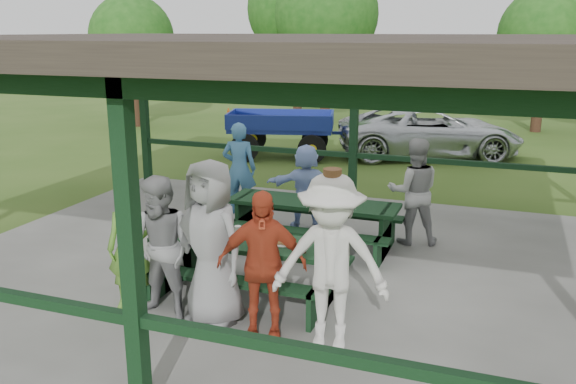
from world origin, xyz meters
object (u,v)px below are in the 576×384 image
at_px(spectator_grey, 414,191).
at_px(spectator_lblue, 306,186).
at_px(contestant_grey_mid, 211,244).
at_px(farm_trailer, 281,133).
at_px(contestant_green, 130,248).
at_px(contestant_white_fedora, 331,263).
at_px(picnic_table_near, 248,261).
at_px(contestant_grey_left, 162,249).
at_px(spectator_blue, 239,169).
at_px(picnic_table_far, 313,218).
at_px(contestant_red, 262,265).
at_px(pickup_truck, 430,132).

bearing_deg(spectator_grey, spectator_lblue, -21.87).
distance_m(contestant_grey_mid, farm_trailer, 10.13).
bearing_deg(contestant_green, contestant_white_fedora, -21.89).
distance_m(picnic_table_near, contestant_grey_left, 1.20).
bearing_deg(contestant_grey_left, spectator_blue, 107.45).
distance_m(contestant_grey_left, farm_trailer, 10.06).
bearing_deg(picnic_table_far, spectator_blue, 145.07).
relative_size(contestant_green, contestant_white_fedora, 0.77).
distance_m(contestant_grey_left, contestant_grey_mid, 0.60).
bearing_deg(picnic_table_far, spectator_grey, 28.28).
distance_m(picnic_table_near, spectator_grey, 3.25).
distance_m(contestant_green, spectator_lblue, 3.85).
distance_m(picnic_table_near, contestant_red, 1.15).
height_order(contestant_red, farm_trailer, contestant_red).
bearing_deg(contestant_white_fedora, spectator_lblue, 103.42).
relative_size(contestant_grey_mid, contestant_red, 1.16).
xyz_separation_m(contestant_grey_mid, farm_trailer, (-2.83, 9.72, -0.40)).
height_order(picnic_table_near, spectator_blue, spectator_blue).
relative_size(contestant_green, contestant_grey_mid, 0.78).
bearing_deg(farm_trailer, contestant_red, -85.03).
relative_size(contestant_grey_mid, spectator_grey, 1.14).
distance_m(spectator_lblue, farm_trailer, 6.56).
bearing_deg(spectator_blue, contestant_red, 104.42).
distance_m(contestant_red, contestant_white_fedora, 0.78).
xyz_separation_m(contestant_red, spectator_blue, (-2.19, 4.20, 0.02)).
xyz_separation_m(contestant_grey_mid, spectator_grey, (1.73, 3.59, -0.12)).
bearing_deg(contestant_red, pickup_truck, 70.13).
xyz_separation_m(contestant_red, spectator_grey, (1.07, 3.68, 0.01)).
height_order(contestant_grey_mid, farm_trailer, contestant_grey_mid).
bearing_deg(farm_trailer, spectator_lblue, -80.13).
relative_size(pickup_truck, farm_trailer, 1.29).
relative_size(spectator_blue, pickup_truck, 0.34).
height_order(contestant_white_fedora, pickup_truck, contestant_white_fedora).
distance_m(contestant_grey_mid, spectator_lblue, 3.76).
bearing_deg(spectator_grey, contestant_grey_left, 40.90).
relative_size(contestant_green, contestant_red, 0.91).
relative_size(spectator_lblue, spectator_grey, 0.86).
distance_m(contestant_red, farm_trailer, 10.42).
bearing_deg(pickup_truck, spectator_lblue, 150.09).
xyz_separation_m(contestant_green, spectator_blue, (-0.41, 4.07, 0.10)).
bearing_deg(contestant_red, contestant_grey_mid, 154.06).
bearing_deg(contestant_green, farm_trailer, 80.63).
height_order(spectator_grey, pickup_truck, spectator_grey).
relative_size(contestant_grey_mid, contestant_white_fedora, 0.99).
distance_m(contestant_grey_left, spectator_lblue, 3.87).
xyz_separation_m(contestant_grey_mid, spectator_lblue, (-0.11, 3.76, -0.24)).
distance_m(picnic_table_far, contestant_white_fedora, 3.15).
bearing_deg(contestant_grey_mid, picnic_table_near, 101.92).
distance_m(spectator_grey, farm_trailer, 7.64).
bearing_deg(spectator_grey, picnic_table_near, 42.29).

